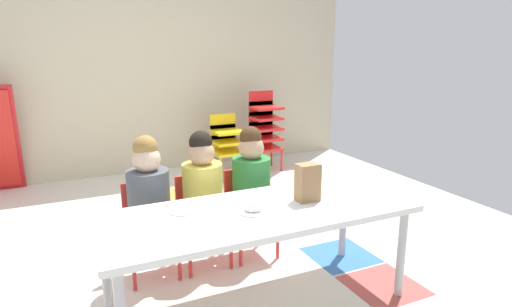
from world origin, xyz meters
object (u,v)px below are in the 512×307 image
craft_table (258,218)px  kid_chair_yellow_stack (226,140)px  paper_plate_near_edge (253,211)px  kid_chair_red_stack (265,126)px  paper_plate_center_table (184,210)px  paper_bag_brown (308,182)px  seated_child_far_right (251,180)px  donut_powdered_on_plate (253,208)px  seated_child_near_camera (148,194)px  seated_child_middle_seat (202,187)px

craft_table → kid_chair_yellow_stack: bearing=72.3°
paper_plate_near_edge → kid_chair_red_stack: bearing=62.4°
paper_plate_center_table → kid_chair_yellow_stack: bearing=63.5°
kid_chair_red_stack → paper_bag_brown: (-0.96, -2.50, 0.17)m
seated_child_far_right → donut_powdered_on_plate: 0.64m
kid_chair_yellow_stack → paper_bag_brown: paper_bag_brown is taller
seated_child_far_right → donut_powdered_on_plate: size_ratio=9.26×
craft_table → paper_plate_near_edge: size_ratio=9.70×
seated_child_near_camera → kid_chair_red_stack: bearing=47.7°
seated_child_near_camera → donut_powdered_on_plate: 0.74m
seated_child_near_camera → kid_chair_yellow_stack: size_ratio=1.35×
kid_chair_yellow_stack → donut_powdered_on_plate: bearing=-108.3°
craft_table → kid_chair_red_stack: size_ratio=1.90×
craft_table → paper_plate_center_table: 0.41m
kid_chair_red_stack → donut_powdered_on_plate: kid_chair_red_stack is taller
seated_child_middle_seat → paper_plate_near_edge: 0.59m
kid_chair_yellow_stack → paper_plate_center_table: size_ratio=3.78×
craft_table → seated_child_near_camera: bearing=130.1°
kid_chair_yellow_stack → kid_chair_red_stack: kid_chair_red_stack is taller
kid_chair_red_stack → paper_bag_brown: kid_chair_red_stack is taller
kid_chair_red_stack → donut_powdered_on_plate: bearing=-117.6°
seated_child_near_camera → paper_plate_center_table: 0.43m
paper_plate_center_table → craft_table: bearing=-23.0°
seated_child_near_camera → seated_child_far_right: 0.70m
paper_bag_brown → donut_powdered_on_plate: (-0.36, -0.02, -0.09)m
paper_plate_center_table → donut_powdered_on_plate: size_ratio=1.82×
kid_chair_yellow_stack → kid_chair_red_stack: (0.48, 0.00, 0.12)m
paper_plate_center_table → donut_powdered_on_plate: 0.38m
kid_chair_red_stack → paper_plate_near_edge: kid_chair_red_stack is taller
paper_bag_brown → paper_plate_center_table: 0.72m
paper_bag_brown → donut_powdered_on_plate: paper_bag_brown is taller
seated_child_near_camera → seated_child_far_right: size_ratio=1.00×
donut_powdered_on_plate → kid_chair_yellow_stack: bearing=71.7°
kid_chair_yellow_stack → paper_bag_brown: (-0.48, -2.50, 0.29)m
kid_chair_red_stack → donut_powdered_on_plate: 2.85m
craft_table → kid_chair_red_stack: bearing=62.9°
craft_table → seated_child_middle_seat: bearing=102.9°
seated_child_near_camera → kid_chair_red_stack: seated_child_near_camera is taller
craft_table → kid_chair_yellow_stack: 2.63m
kid_chair_red_stack → paper_plate_center_table: (-1.66, -2.35, 0.06)m
kid_chair_yellow_stack → paper_plate_near_edge: 2.66m
kid_chair_red_stack → donut_powdered_on_plate: (-1.32, -2.52, 0.08)m
paper_bag_brown → paper_plate_center_table: paper_bag_brown is taller
seated_child_near_camera → paper_plate_near_edge: seated_child_near_camera is taller
seated_child_near_camera → paper_bag_brown: (0.80, -0.56, 0.13)m
craft_table → donut_powdered_on_plate: donut_powdered_on_plate is taller
paper_bag_brown → seated_child_near_camera: bearing=145.0°
kid_chair_red_stack → kid_chair_yellow_stack: bearing=-179.9°
seated_child_far_right → seated_child_middle_seat: bearing=180.0°
seated_child_near_camera → kid_chair_yellow_stack: bearing=56.5°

